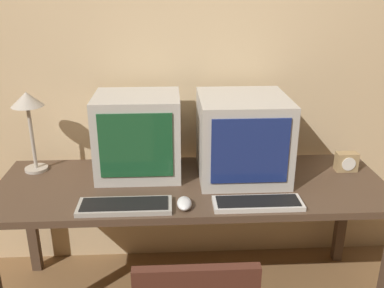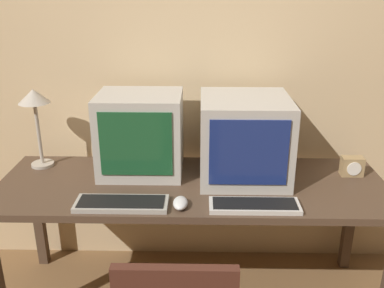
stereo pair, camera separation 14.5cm
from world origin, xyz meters
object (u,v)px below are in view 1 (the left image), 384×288
object	(u,v)px
monitor_right	(242,137)
desk_lamp	(28,109)
keyboard_side	(258,203)
keyboard_main	(125,206)
mouse_near_keyboard	(184,203)
monitor_left	(138,135)
desk_clock	(346,162)

from	to	relation	value
monitor_right	desk_lamp	bearing A→B (deg)	174.49
monitor_right	keyboard_side	xyz separation A→B (m)	(0.02, -0.35, -0.20)
monitor_right	keyboard_side	distance (m)	0.41
keyboard_main	keyboard_side	world-z (taller)	same
mouse_near_keyboard	monitor_right	bearing A→B (deg)	47.74
monitor_left	desk_clock	size ratio (longest dim) A/B	3.83
desk_lamp	desk_clock	bearing A→B (deg)	-3.24
mouse_near_keyboard	desk_lamp	world-z (taller)	desk_lamp
monitor_right	mouse_near_keyboard	size ratio (longest dim) A/B	3.91
monitor_right	desk_clock	size ratio (longest dim) A/B	4.08
keyboard_side	keyboard_main	bearing A→B (deg)	179.36
monitor_left	desk_clock	xyz separation A→B (m)	(1.13, -0.03, -0.16)
monitor_right	mouse_near_keyboard	bearing A→B (deg)	-132.26
desk_clock	desk_lamp	distance (m)	1.73
monitor_right	keyboard_side	world-z (taller)	monitor_right
keyboard_main	desk_lamp	xyz separation A→B (m)	(-0.53, 0.45, 0.34)
monitor_right	mouse_near_keyboard	xyz separation A→B (m)	(-0.32, -0.35, -0.19)
monitor_right	mouse_near_keyboard	distance (m)	0.51
desk_clock	keyboard_side	bearing A→B (deg)	-146.93
monitor_left	monitor_right	distance (m)	0.55
monitor_left	keyboard_main	distance (m)	0.44
desk_lamp	monitor_right	bearing A→B (deg)	-5.51
keyboard_main	desk_clock	world-z (taller)	desk_clock
monitor_right	desk_lamp	world-z (taller)	desk_lamp
desk_clock	desk_lamp	xyz separation A→B (m)	(-1.70, 0.10, 0.30)
monitor_left	mouse_near_keyboard	world-z (taller)	monitor_left
monitor_left	mouse_near_keyboard	xyz separation A→B (m)	(0.23, -0.39, -0.20)
keyboard_main	mouse_near_keyboard	xyz separation A→B (m)	(0.27, -0.00, 0.01)
keyboard_side	desk_lamp	size ratio (longest dim) A/B	0.94
mouse_near_keyboard	keyboard_side	bearing A→B (deg)	-0.62
monitor_left	mouse_near_keyboard	bearing A→B (deg)	-60.01
mouse_near_keyboard	monitor_left	bearing A→B (deg)	119.99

